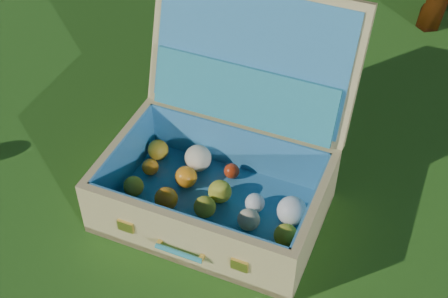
% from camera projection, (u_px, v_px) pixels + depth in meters
% --- Properties ---
extents(ground, '(60.00, 60.00, 0.00)m').
position_uv_depth(ground, '(251.00, 200.00, 1.59)').
color(ground, '#215114').
rests_on(ground, ground).
extents(suitcase, '(0.53, 0.52, 0.49)m').
position_uv_depth(suitcase, '(226.00, 152.00, 1.52)').
color(suitcase, tan).
rests_on(suitcase, ground).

